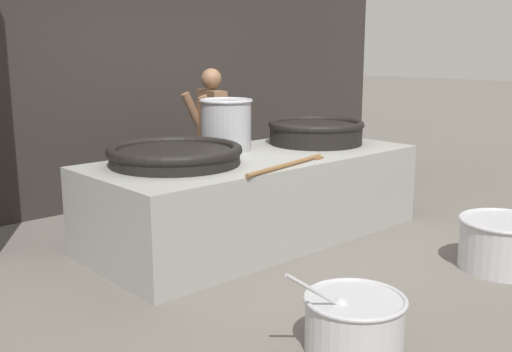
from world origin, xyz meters
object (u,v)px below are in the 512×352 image
Objects in this scene: prep_bowl_vegetables at (354,321)px; prep_bowl_meat at (504,242)px; giant_wok_near at (175,154)px; cook at (212,136)px; stock_pot at (226,124)px; giant_wok_far at (316,131)px.

prep_bowl_vegetables is 1.09× the size of prep_bowl_meat.
cook reaches higher than giant_wok_near.
giant_wok_near is at bearing -160.84° from stock_pot.
giant_wok_far is at bearing 46.76° from prep_bowl_vegetables.
giant_wok_near is 1.47× the size of prep_bowl_vegetables.
giant_wok_far is 2.29m from prep_bowl_meat.
prep_bowl_vegetables reaches higher than prep_bowl_meat.
stock_pot is 0.67m from cook.
stock_pot is at bearing 19.16° from giant_wok_near.
giant_wok_near is 1.16× the size of giant_wok_far.
giant_wok_near reaches higher than prep_bowl_vegetables.
giant_wok_near is 0.74× the size of cook.
giant_wok_near is 0.90m from stock_pot.
cook is at bearing 65.60° from stock_pot.
stock_pot is 2.91m from prep_bowl_vegetables.
giant_wok_far is at bearing -1.53° from giant_wok_near.
cook is 1.97× the size of prep_bowl_vegetables.
giant_wok_far reaches higher than giant_wok_near.
prep_bowl_vegetables is at bearing 80.47° from cook.
stock_pot is 0.66× the size of prep_bowl_vegetables.
prep_bowl_meat is at bearing -68.96° from stock_pot.
cook is at bearing 102.82° from prep_bowl_meat.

